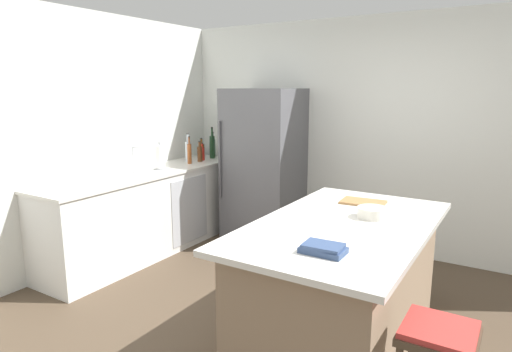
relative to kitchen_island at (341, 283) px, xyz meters
name	(u,v)px	position (x,y,z in m)	size (l,w,h in m)	color
ground_plane	(277,337)	(-0.42, -0.18, -0.46)	(7.20, 7.20, 0.00)	#4C3D2D
wall_rear	(375,136)	(-0.42, 2.07, 0.84)	(6.00, 0.10, 2.60)	silver
wall_left	(59,143)	(-2.87, -0.18, 0.84)	(0.10, 6.00, 2.60)	silver
counter_run_left	(150,211)	(-2.51, 0.62, 0.00)	(0.65, 2.63, 0.93)	silver
kitchen_island	(341,283)	(0.00, 0.00, 0.00)	(1.10, 1.92, 0.91)	#8E755B
refrigerator	(264,166)	(-1.64, 1.66, 0.45)	(0.83, 0.74, 1.82)	#56565B
bar_stool	(438,350)	(0.75, -0.66, 0.09)	(0.36, 0.36, 0.68)	#473828
sink_faucet	(134,159)	(-2.56, 0.48, 0.62)	(0.15, 0.05, 0.30)	silver
paper_towel_roll	(160,158)	(-2.48, 0.78, 0.60)	(0.14, 0.14, 0.31)	gray
gin_bottle	(213,147)	(-2.52, 1.82, 0.59)	(0.08, 0.08, 0.33)	#8CB79E
wine_bottle	(212,146)	(-2.46, 1.73, 0.62)	(0.07, 0.07, 0.41)	#19381E
whiskey_bottle	(201,151)	(-2.56, 1.64, 0.56)	(0.08, 0.08, 0.27)	brown
hot_sauce_bottle	(202,153)	(-2.47, 1.53, 0.55)	(0.06, 0.06, 0.23)	red
syrup_bottle	(200,153)	(-2.43, 1.43, 0.57)	(0.06, 0.06, 0.26)	#5B3319
soda_bottle	(188,151)	(-2.54, 1.34, 0.60)	(0.07, 0.07, 0.36)	silver
vinegar_bottle	(189,153)	(-2.44, 1.25, 0.59)	(0.05, 0.05, 0.33)	#994C23
cookbook_stack	(323,249)	(0.10, -0.60, 0.48)	(0.25, 0.17, 0.05)	#334770
mixing_bowl	(372,212)	(0.13, 0.23, 0.49)	(0.22, 0.22, 0.08)	silver
cutting_board	(363,202)	(-0.06, 0.58, 0.46)	(0.36, 0.25, 0.02)	#9E7042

